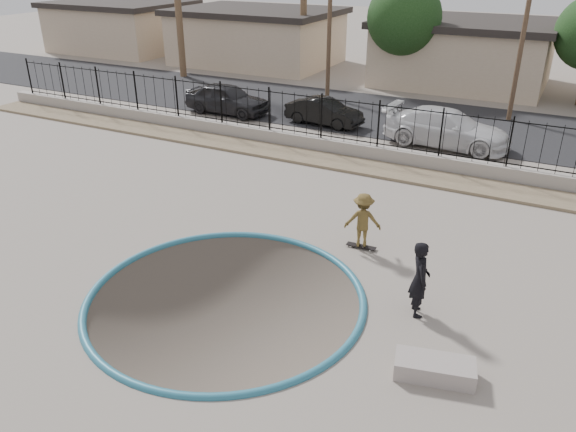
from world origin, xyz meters
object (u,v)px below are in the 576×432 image
at_px(skateboard, 361,246).
at_px(car_c, 447,128).
at_px(videographer, 420,279).
at_px(skater, 363,223).
at_px(concrete_ledge, 434,369).
at_px(car_a, 227,98).
at_px(car_b, 324,112).

xyz_separation_m(skateboard, car_c, (0.00, 10.40, 0.76)).
height_order(skateboard, videographer, videographer).
height_order(skater, concrete_ledge, skater).
xyz_separation_m(concrete_ledge, car_c, (-3.23, 14.82, 0.62)).
bearing_deg(car_c, videographer, -166.28).
xyz_separation_m(skater, videographer, (2.30, -2.42, 0.14)).
bearing_deg(car_a, car_c, -89.42).
relative_size(videographer, car_b, 0.50).
height_order(skater, car_b, skater).
bearing_deg(skateboard, car_c, 87.48).
xyz_separation_m(car_a, car_c, (11.39, -0.13, 0.02)).
bearing_deg(car_a, skateboard, -131.52).
xyz_separation_m(skater, car_a, (-11.39, 10.53, -0.00)).
xyz_separation_m(videographer, concrete_ledge, (0.93, -2.01, -0.75)).
bearing_deg(skater, car_c, -108.90).
relative_size(videographer, concrete_ledge, 1.19).
bearing_deg(skateboard, skater, 60.94).
distance_m(skateboard, concrete_ledge, 5.48).
distance_m(skateboard, car_b, 12.52).
bearing_deg(car_b, videographer, -142.31).
distance_m(videographer, car_b, 15.76).
distance_m(car_a, car_c, 11.40).
distance_m(skateboard, car_a, 15.53).
height_order(skateboard, car_b, car_b).
distance_m(car_a, car_b, 5.36).
bearing_deg(skateboard, concrete_ledge, -56.36).
bearing_deg(skateboard, car_a, 134.75).
distance_m(skater, skateboard, 0.75).
height_order(car_a, car_b, car_a).
bearing_deg(car_b, car_c, -89.45).
bearing_deg(car_b, car_a, 100.10).
xyz_separation_m(car_b, car_c, (6.06, -0.54, 0.16)).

